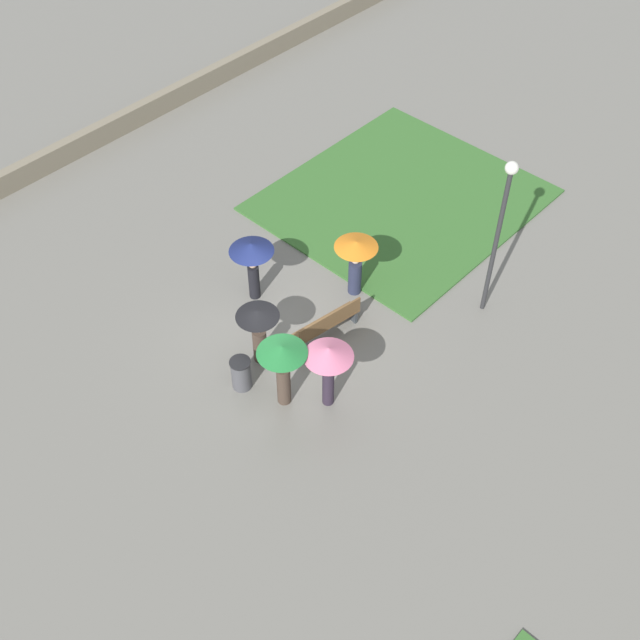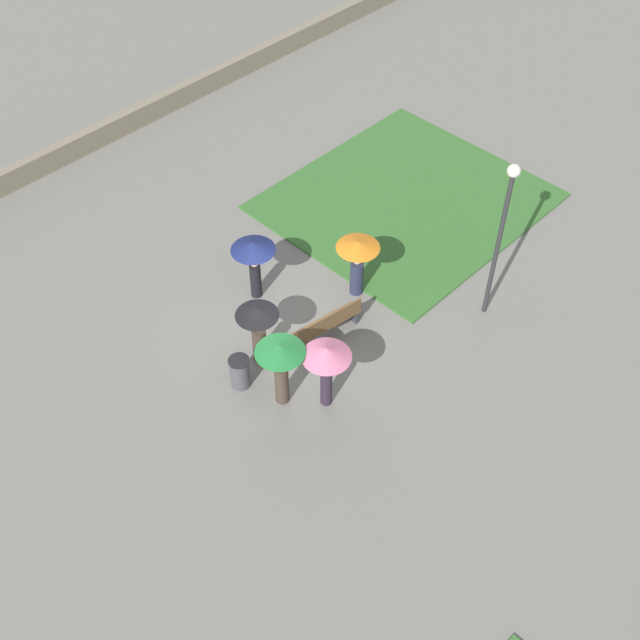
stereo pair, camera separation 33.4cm
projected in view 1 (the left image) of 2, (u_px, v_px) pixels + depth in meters
ground_plane at (278, 341)px, 20.56m from camera, size 90.00×90.00×0.00m
lawn_patch_near at (401, 200)px, 24.46m from camera, size 7.58×6.85×0.06m
parapet_wall at (42, 164)px, 25.18m from camera, size 45.00×0.35×0.71m
park_bench at (327, 323)px, 20.33m from camera, size 1.98×0.72×0.90m
lamp_post at (501, 221)px, 19.19m from camera, size 0.32×0.32×4.70m
trash_bin at (241, 374)px, 19.24m from camera, size 0.52×0.52×0.89m
crowd_person_green at (282, 361)px, 18.20m from camera, size 1.18×1.18×1.95m
crowd_person_navy at (252, 255)px, 20.60m from camera, size 1.18×1.18×1.87m
crowd_person_pink at (329, 359)px, 18.10m from camera, size 1.16×1.16×1.94m
crowd_person_orange at (356, 256)px, 20.88m from camera, size 1.15×1.15×1.78m
crowd_person_black at (258, 325)px, 19.26m from camera, size 1.07×1.07×1.74m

